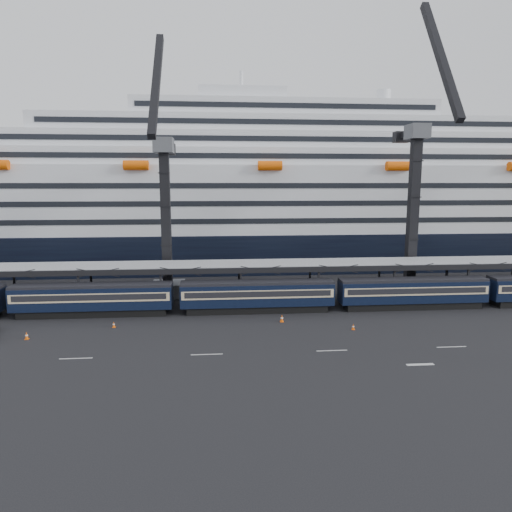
# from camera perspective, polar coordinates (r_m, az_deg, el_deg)

# --- Properties ---
(ground) EXTENTS (260.00, 260.00, 0.00)m
(ground) POSITION_cam_1_polar(r_m,az_deg,el_deg) (49.56, 10.59, -9.84)
(ground) COLOR black
(ground) RESTS_ON ground
(lane_markings) EXTENTS (111.00, 4.27, 0.02)m
(lane_markings) POSITION_cam_1_polar(r_m,az_deg,el_deg) (47.81, 21.95, -11.07)
(lane_markings) COLOR beige
(lane_markings) RESTS_ON ground
(train) EXTENTS (133.05, 3.00, 4.05)m
(train) POSITION_cam_1_polar(r_m,az_deg,el_deg) (57.42, 3.52, -4.77)
(train) COLOR black
(train) RESTS_ON ground
(canopy) EXTENTS (130.00, 6.25, 5.53)m
(canopy) POSITION_cam_1_polar(r_m,az_deg,el_deg) (61.45, 7.31, -0.99)
(canopy) COLOR gray
(canopy) RESTS_ON ground
(cruise_ship) EXTENTS (214.09, 28.84, 34.00)m
(cruise_ship) POSITION_cam_1_polar(r_m,az_deg,el_deg) (91.95, 2.57, 6.87)
(cruise_ship) COLOR black
(cruise_ship) RESTS_ON ground
(crane_dark_near) EXTENTS (4.50, 17.75, 35.08)m
(crane_dark_near) POSITION_cam_1_polar(r_m,az_deg,el_deg) (64.27, -11.26, 5.35)
(crane_dark_near) COLOR #4B4E53
(crane_dark_near) RESTS_ON ground
(crane_dark_mid) EXTENTS (4.50, 18.24, 39.64)m
(crane_dark_mid) POSITION_cam_1_polar(r_m,az_deg,el_deg) (68.65, 19.23, 6.44)
(crane_dark_mid) COLOR #4B4E53
(crane_dark_mid) RESTS_ON ground
(traffic_cone_a) EXTENTS (0.40, 0.40, 0.80)m
(traffic_cone_a) POSITION_cam_1_polar(r_m,az_deg,el_deg) (53.33, -26.75, -8.87)
(traffic_cone_a) COLOR #FB5C07
(traffic_cone_a) RESTS_ON ground
(traffic_cone_c) EXTENTS (0.34, 0.34, 0.69)m
(traffic_cone_c) POSITION_cam_1_polar(r_m,az_deg,el_deg) (53.88, -17.35, -8.17)
(traffic_cone_c) COLOR #FB5C07
(traffic_cone_c) RESTS_ON ground
(traffic_cone_d) EXTENTS (0.44, 0.44, 0.87)m
(traffic_cone_d) POSITION_cam_1_polar(r_m,az_deg,el_deg) (53.50, 3.25, -7.78)
(traffic_cone_d) COLOR #FB5C07
(traffic_cone_d) RESTS_ON ground
(traffic_cone_e) EXTENTS (0.33, 0.33, 0.67)m
(traffic_cone_e) POSITION_cam_1_polar(r_m,az_deg,el_deg) (51.86, 12.06, -8.64)
(traffic_cone_e) COLOR #FB5C07
(traffic_cone_e) RESTS_ON ground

